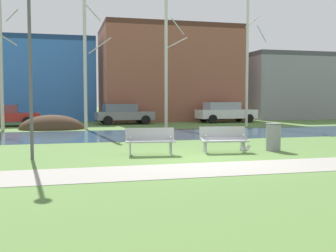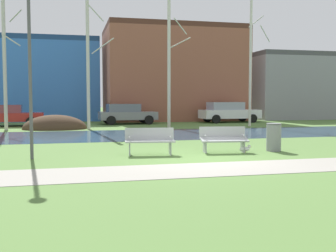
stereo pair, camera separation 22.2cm
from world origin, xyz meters
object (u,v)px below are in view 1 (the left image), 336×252
at_px(trash_bin, 273,136).
at_px(parked_van_nearest_red, 1,115).
at_px(streetlamp, 30,37).
at_px(bench_right, 224,139).
at_px(bench_left, 150,140).
at_px(parked_hatch_third_white, 225,112).
at_px(seagull, 245,149).
at_px(parked_sedan_second_grey, 123,113).

distance_m(trash_bin, parked_van_nearest_red, 19.01).
xyz_separation_m(streetlamp, parked_van_nearest_red, (-3.05, 15.51, -2.88)).
height_order(trash_bin, streetlamp, streetlamp).
distance_m(trash_bin, streetlamp, 8.61).
bearing_deg(bench_right, parked_van_nearest_red, 120.87).
height_order(trash_bin, parked_van_nearest_red, parked_van_nearest_red).
relative_size(bench_left, parked_hatch_third_white, 0.36).
bearing_deg(bench_right, trash_bin, -0.61).
relative_size(seagull, parked_van_nearest_red, 0.09).
height_order(bench_left, bench_right, same).
relative_size(bench_left, bench_right, 1.00).
height_order(seagull, parked_hatch_third_white, parked_hatch_third_white).
xyz_separation_m(trash_bin, streetlamp, (-8.03, -0.06, 3.13)).
bearing_deg(seagull, parked_sedan_second_grey, 96.74).
relative_size(seagull, parked_sedan_second_grey, 0.11).
relative_size(trash_bin, streetlamp, 0.18).
xyz_separation_m(trash_bin, parked_van_nearest_red, (-11.07, 15.45, 0.24)).
bearing_deg(parked_hatch_third_white, seagull, -109.84).
height_order(seagull, streetlamp, streetlamp).
bearing_deg(parked_van_nearest_red, trash_bin, -54.38).
bearing_deg(parked_van_nearest_red, bench_right, -59.13).
relative_size(bench_right, streetlamp, 0.30).
height_order(seagull, parked_van_nearest_red, parked_van_nearest_red).
height_order(bench_left, streetlamp, streetlamp).
bearing_deg(parked_sedan_second_grey, parked_van_nearest_red, -176.53).
relative_size(bench_left, trash_bin, 1.71).
height_order(streetlamp, parked_van_nearest_red, streetlamp).
height_order(bench_left, parked_van_nearest_red, parked_van_nearest_red).
xyz_separation_m(bench_left, parked_hatch_third_white, (9.10, 16.03, 0.33)).
relative_size(streetlamp, parked_van_nearest_red, 1.16).
bearing_deg(parked_van_nearest_red, streetlamp, -78.89).
relative_size(bench_left, parked_sedan_second_grey, 0.40).
distance_m(bench_right, streetlamp, 6.94).
relative_size(parked_sedan_second_grey, parked_hatch_third_white, 0.90).
relative_size(streetlamp, parked_hatch_third_white, 1.19).
relative_size(seagull, streetlamp, 0.08).
bearing_deg(parked_sedan_second_grey, seagull, -83.26).
bearing_deg(seagull, parked_hatch_third_white, 70.16).
bearing_deg(streetlamp, bench_right, 0.71).
height_order(trash_bin, parked_sedan_second_grey, parked_sedan_second_grey).
distance_m(streetlamp, parked_van_nearest_red, 16.07).
relative_size(bench_right, seagull, 3.73).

